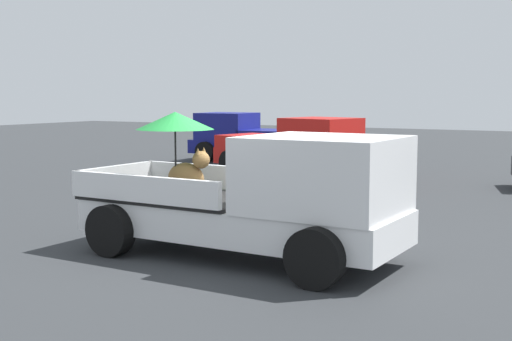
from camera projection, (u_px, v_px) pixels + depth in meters
name	position (u px, v px, depth m)	size (l,w,h in m)	color
ground_plane	(240.00, 257.00, 10.54)	(80.00, 80.00, 0.00)	#2D3033
pickup_truck_main	(265.00, 197.00, 10.21)	(5.09, 2.34, 2.21)	black
pickup_truck_red	(251.00, 138.00, 25.36)	(4.87, 2.32, 1.80)	black
pickup_truck_far	(295.00, 148.00, 20.82)	(5.07, 2.95, 1.80)	black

